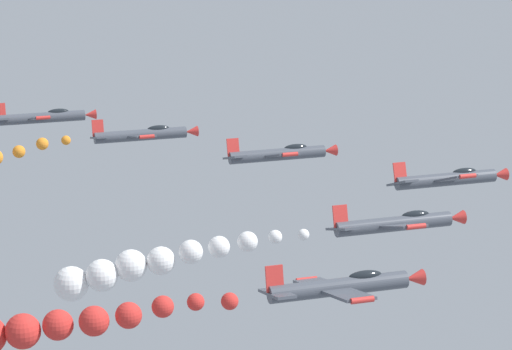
{
  "coord_description": "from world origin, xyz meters",
  "views": [
    {
      "loc": [
        89.66,
        -29.54,
        102.36
      ],
      "look_at": [
        0.0,
        0.0,
        77.48
      ],
      "focal_mm": 81.12,
      "sensor_mm": 36.0,
      "label": 1
    }
  ],
  "objects_px": {
    "airplane_right_outer": "(341,286)",
    "airplane_trailing": "(43,117)",
    "airplane_left_inner": "(279,154)",
    "airplane_right_inner": "(396,224)",
    "airplane_left_outer": "(142,135)",
    "airplane_lead": "(448,179)"
  },
  "relations": [
    {
      "from": "airplane_lead",
      "to": "airplane_right_outer",
      "type": "xyz_separation_m",
      "value": [
        21.79,
        -18.56,
        0.27
      ]
    },
    {
      "from": "airplane_right_outer",
      "to": "airplane_lead",
      "type": "bearing_deg",
      "value": 139.57
    },
    {
      "from": "airplane_trailing",
      "to": "airplane_right_inner",
      "type": "bearing_deg",
      "value": 23.39
    },
    {
      "from": "airplane_lead",
      "to": "airplane_right_outer",
      "type": "bearing_deg",
      "value": -40.43
    },
    {
      "from": "airplane_lead",
      "to": "airplane_trailing",
      "type": "xyz_separation_m",
      "value": [
        -34.32,
        -28.79,
        0.29
      ]
    },
    {
      "from": "airplane_left_inner",
      "to": "airplane_trailing",
      "type": "height_order",
      "value": "airplane_trailing"
    },
    {
      "from": "airplane_right_outer",
      "to": "airplane_trailing",
      "type": "xyz_separation_m",
      "value": [
        -56.11,
        -10.23,
        0.02
      ]
    },
    {
      "from": "airplane_lead",
      "to": "airplane_trailing",
      "type": "height_order",
      "value": "airplane_trailing"
    },
    {
      "from": "airplane_right_inner",
      "to": "airplane_right_outer",
      "type": "height_order",
      "value": "airplane_right_outer"
    },
    {
      "from": "airplane_left_inner",
      "to": "airplane_left_outer",
      "type": "height_order",
      "value": "airplane_left_outer"
    },
    {
      "from": "airplane_right_outer",
      "to": "airplane_left_inner",
      "type": "bearing_deg",
      "value": 166.98
    },
    {
      "from": "airplane_lead",
      "to": "airplane_left_inner",
      "type": "bearing_deg",
      "value": -137.99
    },
    {
      "from": "airplane_lead",
      "to": "airplane_trailing",
      "type": "relative_size",
      "value": 1.0
    },
    {
      "from": "airplane_left_outer",
      "to": "airplane_trailing",
      "type": "xyz_separation_m",
      "value": [
        -10.99,
        -8.0,
        0.03
      ]
    },
    {
      "from": "airplane_left_inner",
      "to": "airplane_right_outer",
      "type": "bearing_deg",
      "value": -13.02
    },
    {
      "from": "airplane_lead",
      "to": "airplane_left_outer",
      "type": "height_order",
      "value": "airplane_left_outer"
    },
    {
      "from": "airplane_right_inner",
      "to": "airplane_right_outer",
      "type": "xyz_separation_m",
      "value": [
        11.56,
        -9.04,
        0.24
      ]
    },
    {
      "from": "airplane_left_inner",
      "to": "airplane_left_outer",
      "type": "bearing_deg",
      "value": -138.61
    },
    {
      "from": "airplane_right_outer",
      "to": "airplane_trailing",
      "type": "distance_m",
      "value": 57.03
    },
    {
      "from": "airplane_trailing",
      "to": "airplane_right_outer",
      "type": "bearing_deg",
      "value": 10.33
    },
    {
      "from": "airplane_right_inner",
      "to": "airplane_trailing",
      "type": "relative_size",
      "value": 1.0
    },
    {
      "from": "airplane_lead",
      "to": "airplane_left_outer",
      "type": "distance_m",
      "value": 31.25
    }
  ]
}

